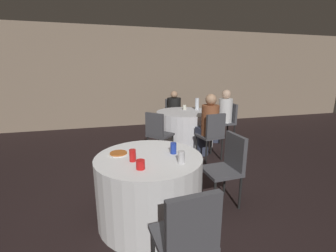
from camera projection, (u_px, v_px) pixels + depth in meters
ground_plane at (161, 212)px, 2.65m from camera, size 16.00×16.00×0.00m
wall_back at (125, 78)px, 6.47m from camera, size 16.00×0.06×2.80m
table_near at (149, 188)px, 2.46m from camera, size 1.14×1.14×0.74m
table_far at (185, 128)px, 5.02m from camera, size 1.27×1.27×0.74m
chair_near_south at (187, 235)px, 1.53m from camera, size 0.43×0.44×0.88m
chair_near_east at (228, 163)px, 2.72m from camera, size 0.42×0.42×0.88m
chair_far_southwest at (157, 131)px, 4.13m from camera, size 0.56×0.56×0.88m
chair_far_north at (173, 112)px, 5.97m from camera, size 0.41×0.42×0.88m
chair_far_east at (228, 119)px, 5.19m from camera, size 0.43×0.42×0.88m
chair_far_south at (212, 132)px, 4.06m from camera, size 0.46×0.46×0.88m
person_black_shirt at (175, 112)px, 5.81m from camera, size 0.35×0.52×1.11m
person_floral_shirt at (208, 126)px, 4.18m from camera, size 0.35×0.50×1.22m
person_white_shirt at (222, 116)px, 5.14m from camera, size 0.49×0.32×1.20m
pizza_plate_near at (118, 153)px, 2.43m from camera, size 0.22×0.22×0.02m
soda_can_red at (133, 155)px, 2.23m from camera, size 0.07×0.07×0.12m
soda_can_silver at (181, 157)px, 2.19m from camera, size 0.07×0.07×0.12m
soda_can_blue at (173, 148)px, 2.44m from camera, size 0.07×0.07×0.12m
cup_near at (140, 165)px, 2.06m from camera, size 0.08×0.08×0.09m
bottle_far at (197, 104)px, 5.15m from camera, size 0.09×0.09×0.27m
cup_far at (184, 107)px, 5.16m from camera, size 0.08×0.08×0.11m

